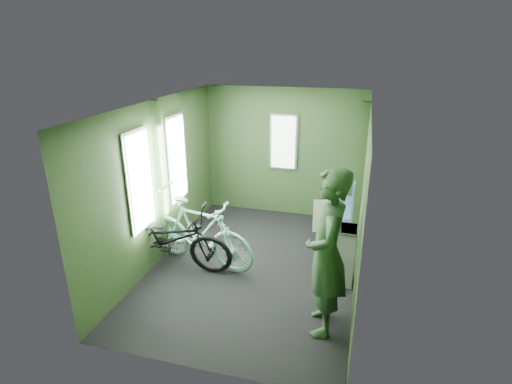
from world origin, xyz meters
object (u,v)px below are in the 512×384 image
waste_box (345,255)px  bench_seat (343,217)px  bicycle_black (172,268)px  bicycle_mint (201,264)px  passenger (327,254)px

waste_box → bench_seat: bearing=94.5°
bicycle_black → waste_box: 2.43m
bicycle_mint → waste_box: waste_box is taller
bicycle_black → passenger: (2.20, -0.69, 0.94)m
passenger → waste_box: bearing=161.9°
bench_seat → waste_box: bearing=-77.7°
bicycle_mint → bench_seat: bearing=-38.8°
bicycle_black → bench_seat: (2.27, 1.72, 0.31)m
passenger → bench_seat: (0.07, 2.42, -0.63)m
bicycle_black → waste_box: size_ratio=2.30×
passenger → bench_seat: 2.50m
bicycle_black → waste_box: bearing=-83.1°
waste_box → bicycle_mint: bearing=-177.2°
bicycle_black → passenger: 2.49m
passenger → waste_box: (0.18, 0.99, -0.54)m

